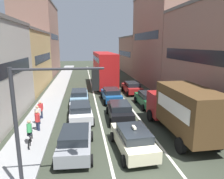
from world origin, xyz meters
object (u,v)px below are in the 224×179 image
at_px(bus_mid_queue_primary, 104,68).
at_px(cyclist_on_sidewalk, 30,134).
at_px(hatchback_centre_lane_third, 111,95).
at_px(pedestrian_far_sidewalk, 37,120).
at_px(traffic_light_pole, 48,109).
at_px(sedan_right_lane_behind_truck, 148,99).
at_px(removalist_box_truck, 182,108).
at_px(sedan_left_lane_front, 75,140).
at_px(wagon_right_lane_far, 132,87).
at_px(taxi_centre_lane_front, 133,139).
at_px(sedan_centre_lane_second, 120,110).
at_px(pedestrian_near_kerb, 40,109).
at_px(pedestrian_mid_sidewalk, 38,114).
at_px(wagon_left_lane_second, 80,111).
at_px(sedan_left_lane_third, 79,96).

xyz_separation_m(bus_mid_queue_primary, cyclist_on_sidewalk, (-6.62, -17.70, -1.98)).
bearing_deg(hatchback_centre_lane_third, pedestrian_far_sidewalk, 137.10).
bearing_deg(traffic_light_pole, hatchback_centre_lane_third, 72.15).
xyz_separation_m(sedan_right_lane_behind_truck, cyclist_on_sidewalk, (-10.01, -7.20, 0.05)).
bearing_deg(sedan_right_lane_behind_truck, removalist_box_truck, -179.20).
relative_size(sedan_left_lane_front, wagon_right_lane_far, 1.01).
relative_size(taxi_centre_lane_front, pedestrian_far_sidewalk, 2.65).
xyz_separation_m(sedan_centre_lane_second, bus_mid_queue_primary, (0.19, 13.83, 2.03)).
distance_m(sedan_left_lane_front, pedestrian_near_kerb, 6.64).
distance_m(removalist_box_truck, sedan_left_lane_front, 7.52).
distance_m(sedan_centre_lane_second, bus_mid_queue_primary, 13.98).
bearing_deg(pedestrian_near_kerb, hatchback_centre_lane_third, 76.87).
bearing_deg(sedan_left_lane_front, bus_mid_queue_primary, -8.22).
height_order(sedan_centre_lane_second, pedestrian_mid_sidewalk, pedestrian_mid_sidewalk).
xyz_separation_m(removalist_box_truck, wagon_left_lane_second, (-7.03, 3.92, -1.18)).
bearing_deg(traffic_light_pole, bus_mid_queue_primary, 78.22).
relative_size(traffic_light_pole, pedestrian_near_kerb, 3.31).
bearing_deg(sedan_right_lane_behind_truck, pedestrian_near_kerb, 103.89).
relative_size(sedan_left_lane_front, bus_mid_queue_primary, 0.42).
xyz_separation_m(traffic_light_pole, taxi_centre_lane_front, (4.26, 2.97, -3.02)).
bearing_deg(pedestrian_near_kerb, removalist_box_truck, 17.59).
bearing_deg(pedestrian_near_kerb, taxi_centre_lane_front, -2.90).
bearing_deg(sedan_centre_lane_second, cyclist_on_sidewalk, 123.34).
height_order(wagon_left_lane_second, cyclist_on_sidewalk, cyclist_on_sidewalk).
relative_size(wagon_left_lane_second, pedestrian_near_kerb, 2.63).
relative_size(wagon_left_lane_second, sedan_left_lane_third, 1.02).
xyz_separation_m(hatchback_centre_lane_third, wagon_right_lane_far, (3.19, 3.43, 0.00)).
bearing_deg(cyclist_on_sidewalk, wagon_right_lane_far, -43.23).
distance_m(sedan_left_lane_third, bus_mid_queue_primary, 9.41).
bearing_deg(wagon_left_lane_second, hatchback_centre_lane_third, -34.56).
height_order(wagon_right_lane_far, bus_mid_queue_primary, bus_mid_queue_primary).
xyz_separation_m(removalist_box_truck, sedan_centre_lane_second, (-3.71, 3.70, -1.18)).
height_order(sedan_left_lane_third, bus_mid_queue_primary, bus_mid_queue_primary).
distance_m(wagon_left_lane_second, sedan_right_lane_behind_truck, 7.57).
relative_size(hatchback_centre_lane_third, wagon_right_lane_far, 1.00).
xyz_separation_m(hatchback_centre_lane_third, sedan_right_lane_behind_truck, (3.51, -2.30, 0.00)).
distance_m(sedan_right_lane_behind_truck, wagon_right_lane_far, 5.74).
height_order(sedan_centre_lane_second, hatchback_centre_lane_third, same).
relative_size(pedestrian_near_kerb, pedestrian_mid_sidewalk, 1.00).
xyz_separation_m(sedan_centre_lane_second, wagon_left_lane_second, (-3.32, 0.22, 0.00)).
bearing_deg(removalist_box_truck, cyclist_on_sidewalk, 90.24).
distance_m(pedestrian_near_kerb, pedestrian_far_sidewalk, 2.53).
height_order(sedan_left_lane_front, sedan_right_lane_behind_truck, same).
distance_m(cyclist_on_sidewalk, pedestrian_far_sidewalk, 2.13).
height_order(removalist_box_truck, wagon_right_lane_far, removalist_box_truck).
distance_m(wagon_left_lane_second, cyclist_on_sidewalk, 5.14).
height_order(removalist_box_truck, pedestrian_near_kerb, removalist_box_truck).
xyz_separation_m(hatchback_centre_lane_third, sedan_left_lane_third, (-3.52, -0.24, 0.00)).
bearing_deg(wagon_right_lane_far, hatchback_centre_lane_third, 136.06).
distance_m(traffic_light_pole, taxi_centre_lane_front, 6.01).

